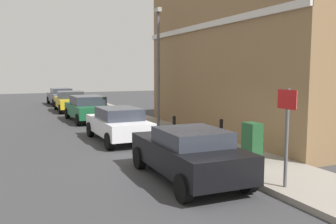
{
  "coord_description": "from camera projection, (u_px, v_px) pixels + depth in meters",
  "views": [
    {
      "loc": [
        -4.67,
        -9.68,
        2.83
      ],
      "look_at": [
        1.28,
        3.5,
        1.2
      ],
      "focal_mm": 38.53,
      "sensor_mm": 36.0,
      "label": 1
    }
  ],
  "objects": [
    {
      "name": "sidewalk",
      "position": [
        160.0,
        129.0,
        17.23
      ],
      "size": [
        2.42,
        30.0,
        0.15
      ],
      "primitive_type": "cube",
      "color": "gray",
      "rests_on": "ground"
    },
    {
      "name": "street_sign",
      "position": [
        287.0,
        123.0,
        8.24
      ],
      "size": [
        0.08,
        0.6,
        2.3
      ],
      "color": "#59595B",
      "rests_on": "sidewalk"
    },
    {
      "name": "car_yellow",
      "position": [
        70.0,
        101.0,
        25.56
      ],
      "size": [
        2.02,
        4.05,
        1.44
      ],
      "rotation": [
        0.0,
        0.0,
        1.55
      ],
      "color": "gold",
      "rests_on": "ground"
    },
    {
      "name": "utility_cabinet",
      "position": [
        252.0,
        143.0,
        10.87
      ],
      "size": [
        0.46,
        0.61,
        1.15
      ],
      "color": "#1E4C28",
      "rests_on": "sidewalk"
    },
    {
      "name": "car_black",
      "position": [
        188.0,
        153.0,
        9.39
      ],
      "size": [
        1.95,
        4.15,
        1.38
      ],
      "rotation": [
        0.0,
        0.0,
        1.55
      ],
      "color": "black",
      "rests_on": "ground"
    },
    {
      "name": "bollard_near_cabinet",
      "position": [
        221.0,
        133.0,
        12.6
      ],
      "size": [
        0.14,
        0.14,
        1.04
      ],
      "color": "black",
      "rests_on": "sidewalk"
    },
    {
      "name": "corner_building",
      "position": [
        268.0,
        52.0,
        16.76
      ],
      "size": [
        6.86,
        11.71,
        7.46
      ],
      "color": "olive",
      "rests_on": "ground"
    },
    {
      "name": "car_grey",
      "position": [
        61.0,
        96.0,
        30.5
      ],
      "size": [
        1.94,
        4.46,
        1.41
      ],
      "rotation": [
        0.0,
        0.0,
        1.59
      ],
      "color": "slate",
      "rests_on": "ground"
    },
    {
      "name": "car_white",
      "position": [
        118.0,
        123.0,
        14.6
      ],
      "size": [
        1.86,
        4.09,
        1.38
      ],
      "rotation": [
        0.0,
        0.0,
        1.58
      ],
      "color": "silver",
      "rests_on": "ground"
    },
    {
      "name": "car_green",
      "position": [
        88.0,
        108.0,
        20.56
      ],
      "size": [
        2.04,
        4.4,
        1.45
      ],
      "rotation": [
        0.0,
        0.0,
        1.59
      ],
      "color": "#195933",
      "rests_on": "ground"
    },
    {
      "name": "lamppost",
      "position": [
        158.0,
        62.0,
        17.57
      ],
      "size": [
        0.2,
        0.44,
        5.72
      ],
      "color": "#59595B",
      "rests_on": "sidewalk"
    },
    {
      "name": "bollard_far_kerb",
      "position": [
        174.0,
        128.0,
        13.5
      ],
      "size": [
        0.14,
        0.14,
        1.04
      ],
      "color": "black",
      "rests_on": "sidewalk"
    },
    {
      "name": "ground",
      "position": [
        177.0,
        165.0,
        10.99
      ],
      "size": [
        80.0,
        80.0,
        0.0
      ],
      "primitive_type": "plane",
      "color": "#38383A"
    }
  ]
}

